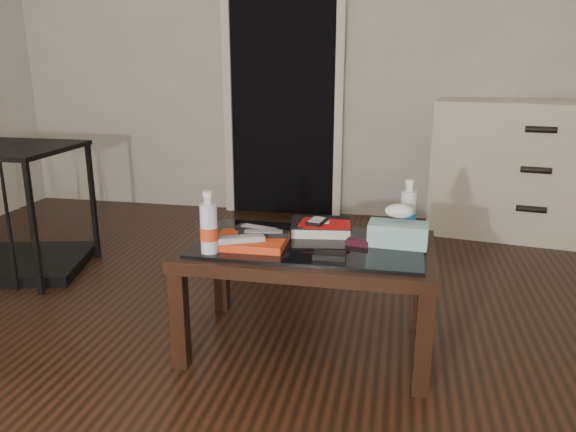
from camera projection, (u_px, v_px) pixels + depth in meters
name	position (u px, v px, depth m)	size (l,w,h in m)	color
ground	(249.00, 401.00, 2.00)	(5.00, 5.00, 0.00)	black
doorway	(283.00, 78.00, 4.11)	(0.90, 0.08, 2.07)	black
coffee_table	(309.00, 257.00, 2.27)	(1.00, 0.60, 0.46)	black
dresser	(527.00, 170.00, 3.72)	(1.26, 0.69, 0.90)	beige
pet_crate	(0.00, 230.00, 3.17)	(1.02, 0.80, 0.71)	black
magazines	(251.00, 241.00, 2.22)	(0.28, 0.21, 0.03)	red
remote_silver	(239.00, 239.00, 2.16)	(0.20, 0.05, 0.02)	#A09FA4
remote_black_front	(264.00, 233.00, 2.23)	(0.20, 0.05, 0.02)	black
remote_black_back	(259.00, 229.00, 2.28)	(0.20, 0.05, 0.02)	black
textbook	(321.00, 227.00, 2.37)	(0.25, 0.20, 0.05)	black
dvd_mailers	(323.00, 223.00, 2.34)	(0.19, 0.14, 0.01)	#B50C0C
ipod	(317.00, 221.00, 2.33)	(0.06, 0.10, 0.02)	black
flip_phone	(358.00, 242.00, 2.22)	(0.09, 0.05, 0.02)	black
wallet	(329.00, 255.00, 2.08)	(0.12, 0.07, 0.02)	black
water_bottle_left	(209.00, 222.00, 2.11)	(0.07, 0.07, 0.24)	silver
water_bottle_right	(408.00, 208.00, 2.30)	(0.07, 0.07, 0.24)	silver
tissue_box	(398.00, 234.00, 2.21)	(0.23, 0.12, 0.09)	teal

